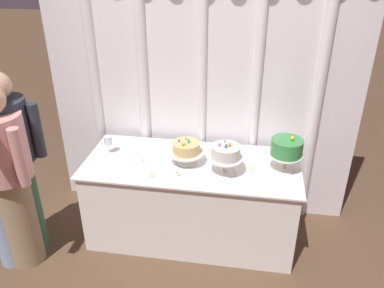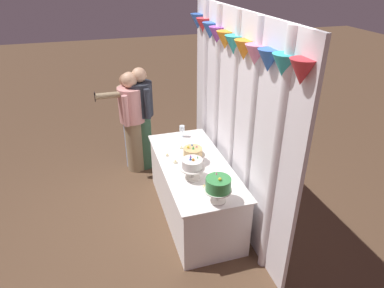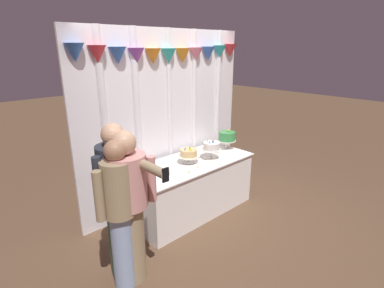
{
  "view_description": "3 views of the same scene",
  "coord_description": "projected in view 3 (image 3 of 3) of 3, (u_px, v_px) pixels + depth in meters",
  "views": [
    {
      "loc": [
        0.45,
        -2.69,
        2.43
      ],
      "look_at": [
        0.0,
        0.1,
        0.94
      ],
      "focal_mm": 36.46,
      "sensor_mm": 36.0,
      "label": 1
    },
    {
      "loc": [
        3.36,
        -0.93,
        2.9
      ],
      "look_at": [
        -0.12,
        0.11,
        0.96
      ],
      "focal_mm": 32.0,
      "sensor_mm": 36.0,
      "label": 2
    },
    {
      "loc": [
        -2.61,
        -2.69,
        2.26
      ],
      "look_at": [
        0.08,
        0.16,
        0.98
      ],
      "focal_mm": 28.07,
      "sensor_mm": 36.0,
      "label": 3
    }
  ],
  "objects": [
    {
      "name": "guest_girl_blue_dress",
      "position": [
        120.0,
        210.0,
        2.73
      ],
      "size": [
        0.46,
        0.61,
        1.51
      ],
      "color": "#93ADD6",
      "rests_on": "ground_plane"
    },
    {
      "name": "tealight_far_right",
      "position": [
        217.0,
        153.0,
        4.39
      ],
      "size": [
        0.05,
        0.05,
        0.03
      ],
      "color": "beige",
      "rests_on": "cake_table"
    },
    {
      "name": "tealight_far_left",
      "position": [
        170.0,
        170.0,
        3.79
      ],
      "size": [
        0.04,
        0.04,
        0.03
      ],
      "color": "beige",
      "rests_on": "cake_table"
    },
    {
      "name": "cake_display_center",
      "position": [
        212.0,
        147.0,
        4.16
      ],
      "size": [
        0.28,
        0.28,
        0.28
      ],
      "color": "silver",
      "rests_on": "cake_table"
    },
    {
      "name": "tealight_near_left",
      "position": [
        189.0,
        172.0,
        3.73
      ],
      "size": [
        0.04,
        0.04,
        0.03
      ],
      "color": "beige",
      "rests_on": "cake_table"
    },
    {
      "name": "tealight_near_right",
      "position": [
        197.0,
        167.0,
        3.89
      ],
      "size": [
        0.05,
        0.05,
        0.04
      ],
      "color": "beige",
      "rests_on": "cake_table"
    },
    {
      "name": "guest_man_dark_suit",
      "position": [
        128.0,
        204.0,
        2.83
      ],
      "size": [
        0.51,
        0.51,
        1.56
      ],
      "color": "#9E8966",
      "rests_on": "ground_plane"
    },
    {
      "name": "cake_table",
      "position": [
        191.0,
        187.0,
        4.21
      ],
      "size": [
        1.81,
        0.8,
        0.76
      ],
      "color": "white",
      "rests_on": "ground_plane"
    },
    {
      "name": "wine_glass",
      "position": [
        143.0,
        167.0,
        3.61
      ],
      "size": [
        0.07,
        0.07,
        0.16
      ],
      "color": "silver",
      "rests_on": "cake_table"
    },
    {
      "name": "cake_display_leftmost",
      "position": [
        189.0,
        154.0,
        4.03
      ],
      "size": [
        0.3,
        0.3,
        0.23
      ],
      "color": "silver",
      "rests_on": "cake_table"
    },
    {
      "name": "draped_curtain",
      "position": [
        168.0,
        109.0,
        4.22
      ],
      "size": [
        2.81,
        0.21,
        2.49
      ],
      "color": "white",
      "rests_on": "ground_plane"
    },
    {
      "name": "cake_display_rightmost",
      "position": [
        227.0,
        137.0,
        4.55
      ],
      "size": [
        0.28,
        0.28,
        0.31
      ],
      "color": "silver",
      "rests_on": "cake_table"
    },
    {
      "name": "guest_man_pink_jacket",
      "position": [
        118.0,
        196.0,
        2.9
      ],
      "size": [
        0.5,
        0.43,
        1.61
      ],
      "color": "#3D6B4C",
      "rests_on": "ground_plane"
    },
    {
      "name": "ground_plane",
      "position": [
        196.0,
        213.0,
        4.26
      ],
      "size": [
        24.0,
        24.0,
        0.0
      ],
      "primitive_type": "plane",
      "color": "brown"
    }
  ]
}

